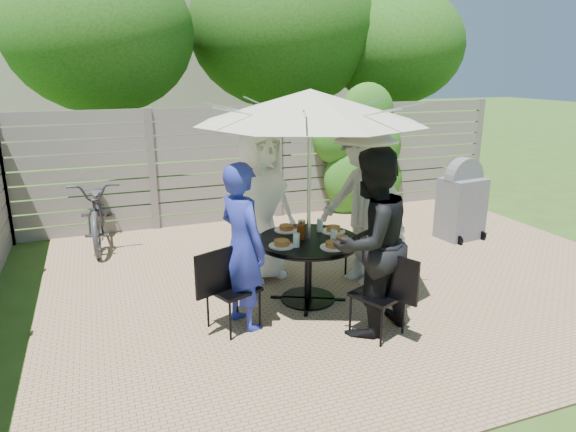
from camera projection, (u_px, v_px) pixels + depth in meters
name	position (u px, v px, depth m)	size (l,w,h in m)	color
backyard_envelope	(194.00, 60.00, 14.47)	(60.00, 60.00, 5.00)	#304E18
patio_table	(308.00, 258.00, 5.37)	(1.37, 1.37, 0.70)	black
umbrella	(310.00, 106.00, 4.93)	(2.91, 2.91, 2.21)	silver
chair_back	(254.00, 255.00, 6.14)	(0.52, 0.64, 0.83)	black
person_back	(260.00, 205.00, 5.86)	(0.88, 0.57, 1.80)	white
chair_left	(232.00, 305.00, 4.84)	(0.64, 0.53, 0.84)	black
person_left	(243.00, 247.00, 4.77)	(0.59, 0.38, 1.61)	navy
chair_front	(378.00, 311.00, 4.73)	(0.53, 0.64, 0.84)	black
person_front	(370.00, 243.00, 4.65)	(0.85, 0.66, 1.75)	black
chair_right	(369.00, 257.00, 6.03)	(0.67, 0.54, 0.88)	black
person_right	(364.00, 203.00, 5.75)	(1.22, 0.70, 1.89)	#B4B5AF
plate_back	(286.00, 229.00, 5.57)	(0.26, 0.26, 0.06)	white
plate_left	(282.00, 244.00, 5.08)	(0.26, 0.26, 0.06)	white
plate_front	(333.00, 245.00, 5.04)	(0.26, 0.26, 0.06)	white
plate_right	(333.00, 230.00, 5.52)	(0.26, 0.26, 0.06)	white
plate_extra	(342.00, 240.00, 5.19)	(0.24, 0.24, 0.06)	white
glass_left	(296.00, 240.00, 5.05)	(0.07, 0.07, 0.14)	silver
glass_front	(334.00, 236.00, 5.16)	(0.07, 0.07, 0.14)	silver
glass_right	(320.00, 225.00, 5.53)	(0.07, 0.07, 0.14)	silver
syrup_jug	(301.00, 231.00, 5.29)	(0.09, 0.09, 0.16)	#59280C
coffee_cup	(302.00, 227.00, 5.51)	(0.08, 0.08, 0.12)	#C6B293
bicycle	(99.00, 210.00, 7.17)	(0.64, 1.85, 0.97)	#333338
bbq_grill	(461.00, 203.00, 7.35)	(0.64, 0.52, 1.19)	slate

